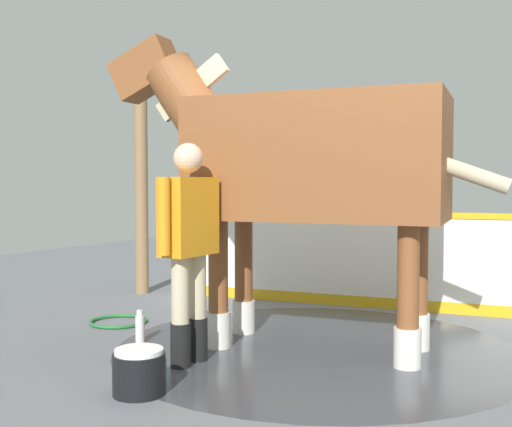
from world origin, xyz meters
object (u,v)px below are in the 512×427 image
Objects in this scene: wash_bucket at (139,372)px; bottle_spray at (162,369)px; bottle_shampoo at (140,328)px; horse at (304,162)px; hose_coil at (118,321)px; handler at (189,238)px.

wash_bucket is 1.81× the size of bottle_spray.
bottle_shampoo reaches higher than bottle_spray.
horse is 2.43m from hose_coil.
hose_coil is at bearing 52.77° from bottle_spray.
hose_coil is (1.42, 1.54, -0.13)m from wash_bucket.
hose_coil is at bearing 152.55° from handler.
horse is 9.87× the size of wash_bucket.
handler is at bearing 11.29° from wash_bucket.
bottle_spray is 1.88m from hose_coil.
bottle_shampoo is at bearing -123.16° from hose_coil.
bottle_spray is at bearing -77.79° from handler.
horse is 17.84× the size of bottle_spray.
wash_bucket is 1.32m from bottle_shampoo.
wash_bucket reaches higher than hose_coil.
bottle_shampoo is at bearing 158.90° from handler.
horse is at bearing -13.26° from wash_bucket.
handler reaches higher than bottle_spray.
horse reaches higher than bottle_shampoo.
bottle_shampoo is 0.81m from hose_coil.
bottle_spray is (0.28, 0.04, -0.06)m from wash_bucket.
horse is at bearing 58.81° from handler.
bottle_shampoo is (-0.59, 1.25, -1.39)m from horse.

